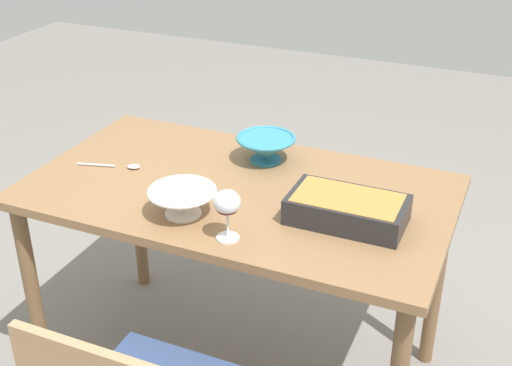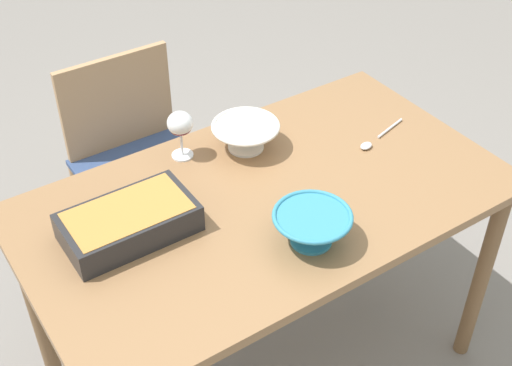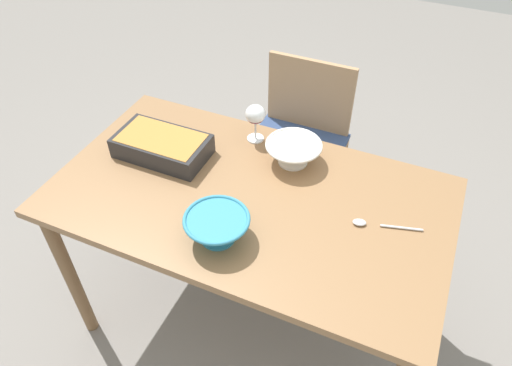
% 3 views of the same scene
% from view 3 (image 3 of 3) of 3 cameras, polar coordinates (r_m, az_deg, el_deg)
% --- Properties ---
extents(ground_plane, '(8.00, 8.00, 0.00)m').
position_cam_3_polar(ground_plane, '(2.25, -0.66, -15.69)').
color(ground_plane, gray).
extents(dining_table, '(1.37, 0.78, 0.78)m').
position_cam_3_polar(dining_table, '(1.70, -0.84, -3.59)').
color(dining_table, olive).
rests_on(dining_table, ground_plane).
extents(chair, '(0.46, 0.46, 0.84)m').
position_cam_3_polar(chair, '(2.39, 5.14, 5.46)').
color(chair, '#334772').
rests_on(chair, ground_plane).
extents(wine_glass, '(0.08, 0.08, 0.15)m').
position_cam_3_polar(wine_glass, '(1.81, -0.07, 8.06)').
color(wine_glass, white).
rests_on(wine_glass, dining_table).
extents(casserole_dish, '(0.34, 0.19, 0.08)m').
position_cam_3_polar(casserole_dish, '(1.81, -11.23, 4.51)').
color(casserole_dish, '#262628').
rests_on(casserole_dish, dining_table).
extents(mixing_bowl, '(0.21, 0.21, 0.09)m').
position_cam_3_polar(mixing_bowl, '(1.47, -4.69, -5.29)').
color(mixing_bowl, teal).
rests_on(mixing_bowl, dining_table).
extents(small_bowl, '(0.21, 0.21, 0.09)m').
position_cam_3_polar(small_bowl, '(1.74, 4.52, 3.78)').
color(small_bowl, white).
rests_on(small_bowl, dining_table).
extents(serving_spoon, '(0.22, 0.08, 0.01)m').
position_cam_3_polar(serving_spoon, '(1.58, 13.86, -4.82)').
color(serving_spoon, silver).
rests_on(serving_spoon, dining_table).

